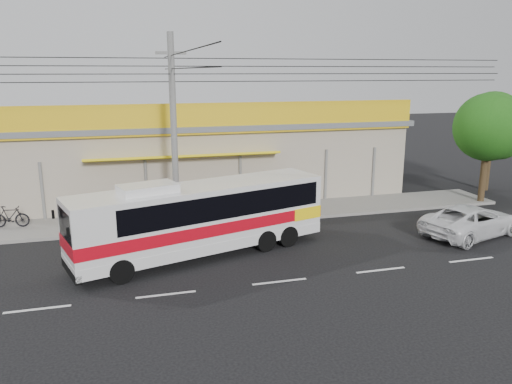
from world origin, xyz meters
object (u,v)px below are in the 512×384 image
tree_near (491,129)px  tree_far (494,124)px  utility_pole (171,69)px  motorbike_dark (10,217)px  coach_bus (205,214)px  white_car (472,221)px

tree_near → tree_far: size_ratio=1.01×
utility_pole → tree_far: (19.77, 2.90, -3.25)m
motorbike_dark → utility_pole: utility_pole is taller
tree_near → tree_far: bearing=46.9°
utility_pole → tree_far: bearing=8.4°
coach_bus → tree_far: size_ratio=1.74×
motorbike_dark → utility_pole: bearing=-96.1°
white_car → coach_bus: bearing=69.2°
white_car → tree_near: bearing=-60.9°
white_car → utility_pole: (-12.77, 4.46, 6.68)m
utility_pole → tree_near: (17.22, 0.18, -3.20)m
coach_bus → tree_far: bearing=2.1°
coach_bus → white_car: (12.03, -0.79, -1.02)m
tree_near → motorbike_dark: bearing=176.1°
motorbike_dark → tree_near: (24.78, -1.71, 3.52)m
tree_far → white_car: bearing=-133.6°
coach_bus → tree_near: size_ratio=1.72×
coach_bus → utility_pole: 6.79m
tree_near → tree_far: 3.73m
white_car → tree_near: (4.45, 4.64, 3.48)m
motorbike_dark → white_car: 21.30m
coach_bus → white_car: 12.10m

